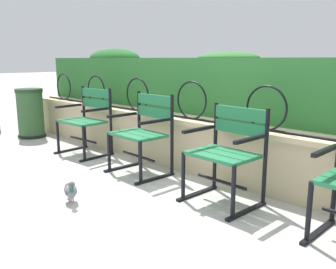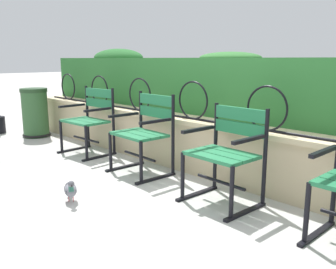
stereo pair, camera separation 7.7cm
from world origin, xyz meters
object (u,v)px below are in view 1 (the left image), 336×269
(trash_bin, at_px, (31,114))
(park_chair_centre_right, at_px, (228,151))
(park_chair_leftmost, at_px, (87,119))
(park_chair_centre_left, at_px, (143,131))
(pigeon_near_chairs, at_px, (71,190))

(trash_bin, bearing_deg, park_chair_centre_right, 0.03)
(trash_bin, bearing_deg, park_chair_leftmost, 2.57)
(park_chair_centre_left, distance_m, pigeon_near_chairs, 1.11)
(park_chair_leftmost, relative_size, park_chair_centre_left, 1.00)
(park_chair_leftmost, distance_m, pigeon_near_chairs, 1.75)
(park_chair_leftmost, height_order, park_chair_centre_right, park_chair_leftmost)
(park_chair_leftmost, bearing_deg, park_chair_centre_right, -1.65)
(park_chair_centre_right, xyz_separation_m, pigeon_near_chairs, (-0.95, -0.99, -0.35))
(park_chair_centre_left, bearing_deg, park_chair_leftmost, 178.63)
(park_chair_leftmost, xyz_separation_m, trash_bin, (-1.52, -0.07, -0.10))
(park_chair_leftmost, xyz_separation_m, park_chair_centre_left, (1.15, -0.03, -0.00))
(trash_bin, bearing_deg, park_chair_centre_left, 0.87)
(park_chair_centre_left, xyz_separation_m, park_chair_centre_right, (1.14, -0.04, -0.01))
(park_chair_centre_left, relative_size, pigeon_near_chairs, 3.13)
(park_chair_centre_right, relative_size, pigeon_near_chairs, 3.00)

